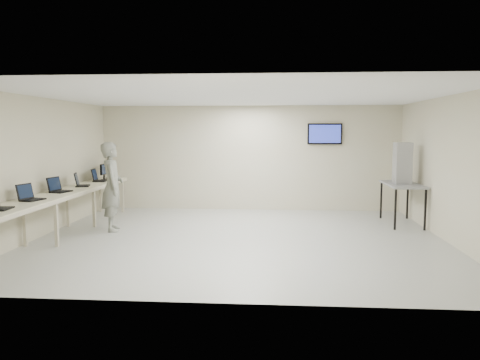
{
  "coord_description": "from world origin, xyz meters",
  "views": [
    {
      "loc": [
        0.69,
        -9.06,
        2.13
      ],
      "look_at": [
        0.0,
        0.2,
        1.15
      ],
      "focal_mm": 35.0,
      "sensor_mm": 36.0,
      "label": 1
    }
  ],
  "objects": [
    {
      "name": "laptop_1",
      "position": [
        -3.65,
        -1.16,
        0.98
      ],
      "size": [
        0.4,
        0.44,
        0.3
      ],
      "rotation": [
        0.0,
        0.0,
        -0.26
      ],
      "color": "black",
      "rests_on": "workbench"
    },
    {
      "name": "laptop_2",
      "position": [
        -3.66,
        -0.03,
        0.98
      ],
      "size": [
        0.4,
        0.45,
        0.31
      ],
      "rotation": [
        0.0,
        0.0,
        -0.23
      ],
      "color": "black",
      "rests_on": "workbench"
    },
    {
      "name": "laptop_3",
      "position": [
        -3.63,
        0.97,
        0.98
      ],
      "size": [
        0.41,
        0.45,
        0.3
      ],
      "rotation": [
        0.0,
        0.0,
        0.28
      ],
      "color": "black",
      "rests_on": "workbench"
    },
    {
      "name": "room",
      "position": [
        0.03,
        0.06,
        1.41
      ],
      "size": [
        8.01,
        7.01,
        2.81
      ],
      "color": "#AEB09E",
      "rests_on": "ground"
    },
    {
      "name": "side_table",
      "position": [
        3.6,
        1.76,
        0.86
      ],
      "size": [
        0.73,
        1.56,
        0.93
      ],
      "color": "gray",
      "rests_on": "ground"
    },
    {
      "name": "monitor_far",
      "position": [
        -3.6,
        2.75,
        1.17
      ],
      "size": [
        0.2,
        0.46,
        0.45
      ],
      "color": "black",
      "rests_on": "workbench"
    },
    {
      "name": "workbench",
      "position": [
        -3.59,
        0.0,
        0.83
      ],
      "size": [
        0.76,
        6.0,
        0.9
      ],
      "color": "beige",
      "rests_on": "ground"
    },
    {
      "name": "storage_bins",
      "position": [
        3.58,
        1.76,
        1.4
      ],
      "size": [
        0.35,
        0.39,
        0.93
      ],
      "color": "#AAAAAB",
      "rests_on": "side_table"
    },
    {
      "name": "soldier",
      "position": [
        -2.76,
        0.58,
        0.95
      ],
      "size": [
        0.64,
        0.8,
        1.89
      ],
      "primitive_type": "imported",
      "rotation": [
        0.0,
        0.0,
        1.89
      ],
      "color": "slate",
      "rests_on": "ground"
    },
    {
      "name": "laptop_4",
      "position": [
        -3.62,
        2.0,
        0.98
      ],
      "size": [
        0.36,
        0.42,
        0.31
      ],
      "rotation": [
        0.0,
        0.0,
        0.11
      ],
      "color": "black",
      "rests_on": "workbench"
    },
    {
      "name": "monitor_near",
      "position": [
        -3.6,
        2.36,
        1.14
      ],
      "size": [
        0.18,
        0.41,
        0.4
      ],
      "color": "black",
      "rests_on": "workbench"
    }
  ]
}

